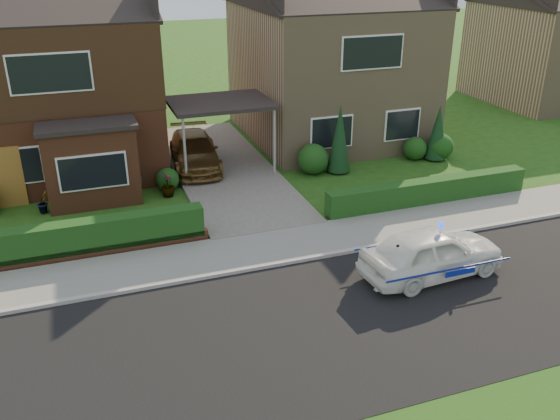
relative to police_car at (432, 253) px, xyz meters
name	(u,v)px	position (x,y,z in m)	size (l,w,h in m)	color
ground	(339,323)	(-3.24, -1.20, -0.68)	(120.00, 120.00, 0.00)	#1D4B14
road	(339,323)	(-3.24, -1.20, -0.68)	(60.00, 6.00, 0.02)	black
kerb	(294,261)	(-3.24, 1.85, -0.62)	(60.00, 0.16, 0.12)	#9E9993
sidewalk	(281,245)	(-3.24, 2.90, -0.63)	(60.00, 2.00, 0.10)	slate
driveway	(223,168)	(-3.24, 9.80, -0.62)	(3.80, 12.00, 0.12)	#666059
house_left	(53,69)	(-9.03, 12.70, 3.13)	(7.50, 9.53, 7.25)	brown
house_right	(329,55)	(2.56, 12.79, 2.98)	(7.50, 8.06, 7.25)	#9C7F5F
carport_link	(220,104)	(-3.24, 9.75, 1.98)	(3.80, 3.00, 2.77)	black
dwarf_wall	(74,254)	(-9.04, 4.10, -0.50)	(7.70, 0.25, 0.36)	brown
hedge_left	(75,258)	(-9.04, 4.25, -0.68)	(7.50, 0.55, 0.90)	#113511
hedge_right	(427,204)	(2.56, 4.15, -0.68)	(7.50, 0.55, 0.80)	#113511
shrub_left_mid	(122,182)	(-7.24, 8.10, -0.02)	(1.32, 1.32, 1.32)	#113511
shrub_left_near	(168,179)	(-5.64, 8.40, -0.26)	(0.84, 0.84, 0.84)	#113511
shrub_right_near	(313,159)	(-0.04, 8.20, -0.08)	(1.20, 1.20, 1.20)	#113511
shrub_right_mid	(415,148)	(4.56, 8.30, -0.20)	(0.96, 0.96, 0.96)	#113511
shrub_right_far	(440,147)	(5.56, 8.00, -0.14)	(1.08, 1.08, 1.08)	#113511
conifer_a	(339,140)	(0.96, 8.00, 0.62)	(0.90, 0.90, 2.60)	black
conifer_b	(437,134)	(5.36, 8.00, 0.42)	(0.90, 0.90, 2.20)	black
neighbour_right	(548,53)	(16.76, 14.80, 1.92)	(6.50, 7.00, 5.20)	#9C7F5F
police_car	(432,253)	(0.00, 0.00, 0.00)	(3.66, 4.08, 1.52)	white
driveway_car	(194,151)	(-4.24, 10.23, 0.07)	(1.77, 4.35, 1.26)	brown
potted_plant_a	(81,233)	(-8.79, 4.90, -0.26)	(0.45, 0.30, 0.85)	gray
potted_plant_b	(43,203)	(-9.88, 7.80, -0.30)	(0.33, 0.42, 0.75)	gray
potted_plant_c	(168,185)	(-5.74, 7.80, -0.26)	(0.47, 0.47, 0.85)	gray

